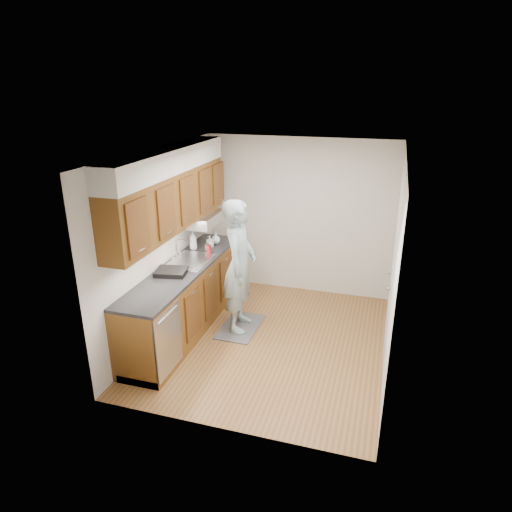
{
  "coord_description": "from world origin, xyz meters",
  "views": [
    {
      "loc": [
        1.38,
        -5.16,
        3.27
      ],
      "look_at": [
        -0.26,
        0.25,
        1.1
      ],
      "focal_mm": 32.0,
      "sensor_mm": 36.0,
      "label": 1
    }
  ],
  "objects_px": {
    "dish_rack": "(171,272)",
    "soap_bottle_c": "(215,238)",
    "soap_bottle_b": "(210,241)",
    "steel_can": "(207,248)",
    "person": "(239,258)",
    "soap_bottle_a": "(193,240)",
    "soda_can": "(209,249)"
  },
  "relations": [
    {
      "from": "steel_can",
      "to": "dish_rack",
      "type": "height_order",
      "value": "steel_can"
    },
    {
      "from": "person",
      "to": "dish_rack",
      "type": "relative_size",
      "value": 5.41
    },
    {
      "from": "soap_bottle_a",
      "to": "steel_can",
      "type": "height_order",
      "value": "soap_bottle_a"
    },
    {
      "from": "soap_bottle_c",
      "to": "soda_can",
      "type": "bearing_deg",
      "value": -81.3
    },
    {
      "from": "soap_bottle_a",
      "to": "soap_bottle_c",
      "type": "bearing_deg",
      "value": 55.56
    },
    {
      "from": "soap_bottle_b",
      "to": "soap_bottle_a",
      "type": "bearing_deg",
      "value": -141.05
    },
    {
      "from": "soap_bottle_a",
      "to": "dish_rack",
      "type": "relative_size",
      "value": 0.75
    },
    {
      "from": "soap_bottle_b",
      "to": "soap_bottle_c",
      "type": "height_order",
      "value": "soap_bottle_c"
    },
    {
      "from": "soap_bottle_a",
      "to": "steel_can",
      "type": "xyz_separation_m",
      "value": [
        0.24,
        -0.05,
        -0.08
      ]
    },
    {
      "from": "person",
      "to": "dish_rack",
      "type": "distance_m",
      "value": 0.92
    },
    {
      "from": "soap_bottle_a",
      "to": "person",
      "type": "bearing_deg",
      "value": -26.69
    },
    {
      "from": "soda_can",
      "to": "dish_rack",
      "type": "bearing_deg",
      "value": -102.04
    },
    {
      "from": "soap_bottle_a",
      "to": "soap_bottle_b",
      "type": "relative_size",
      "value": 1.68
    },
    {
      "from": "steel_can",
      "to": "dish_rack",
      "type": "relative_size",
      "value": 0.31
    },
    {
      "from": "soap_bottle_c",
      "to": "steel_can",
      "type": "distance_m",
      "value": 0.38
    },
    {
      "from": "soda_can",
      "to": "dish_rack",
      "type": "distance_m",
      "value": 0.86
    },
    {
      "from": "dish_rack",
      "to": "soap_bottle_c",
      "type": "bearing_deg",
      "value": 74.54
    },
    {
      "from": "soap_bottle_a",
      "to": "soap_bottle_b",
      "type": "distance_m",
      "value": 0.26
    },
    {
      "from": "person",
      "to": "soda_can",
      "type": "bearing_deg",
      "value": 54.63
    },
    {
      "from": "person",
      "to": "steel_can",
      "type": "xyz_separation_m",
      "value": [
        -0.63,
        0.38,
        -0.06
      ]
    },
    {
      "from": "steel_can",
      "to": "person",
      "type": "bearing_deg",
      "value": -31.52
    },
    {
      "from": "person",
      "to": "soap_bottle_b",
      "type": "distance_m",
      "value": 0.9
    },
    {
      "from": "person",
      "to": "soda_can",
      "type": "distance_m",
      "value": 0.67
    },
    {
      "from": "soap_bottle_b",
      "to": "steel_can",
      "type": "distance_m",
      "value": 0.22
    },
    {
      "from": "soap_bottle_b",
      "to": "person",
      "type": "bearing_deg",
      "value": -41.72
    },
    {
      "from": "soap_bottle_c",
      "to": "dish_rack",
      "type": "relative_size",
      "value": 0.46
    },
    {
      "from": "soap_bottle_c",
      "to": "soap_bottle_b",
      "type": "bearing_deg",
      "value": -98.59
    },
    {
      "from": "person",
      "to": "soap_bottle_c",
      "type": "bearing_deg",
      "value": 34.71
    },
    {
      "from": "soap_bottle_b",
      "to": "soda_can",
      "type": "bearing_deg",
      "value": -71.05
    },
    {
      "from": "soap_bottle_a",
      "to": "soda_can",
      "type": "height_order",
      "value": "soap_bottle_a"
    },
    {
      "from": "soap_bottle_b",
      "to": "steel_can",
      "type": "xyz_separation_m",
      "value": [
        0.04,
        -0.21,
        -0.03
      ]
    },
    {
      "from": "soap_bottle_c",
      "to": "soda_can",
      "type": "distance_m",
      "value": 0.44
    }
  ]
}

